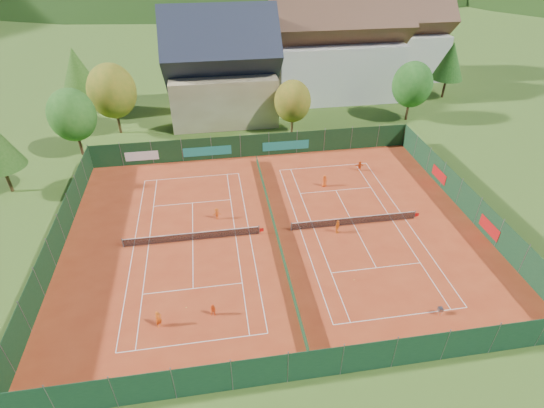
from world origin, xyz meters
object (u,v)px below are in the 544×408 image
at_px(player_right_far_a, 324,181).
at_px(ball_hopper, 440,309).
at_px(player_left_near, 159,319).
at_px(player_left_mid, 213,311).
at_px(chalet, 222,72).
at_px(hotel_block_a, 337,51).
at_px(player_right_near, 337,227).
at_px(player_right_far_b, 360,166).
at_px(player_left_far, 217,214).
at_px(hotel_block_b, 398,40).

bearing_deg(player_right_far_a, ball_hopper, 88.79).
relative_size(player_left_near, player_left_mid, 1.32).
relative_size(chalet, hotel_block_a, 0.75).
xyz_separation_m(player_left_near, player_left_mid, (4.07, 0.36, -0.19)).
xyz_separation_m(chalet, player_right_far_a, (9.91, -22.51, -5.90)).
bearing_deg(player_left_near, hotel_block_a, 16.85).
xyz_separation_m(hotel_block_a, player_right_far_a, (-9.09, -28.51, -6.66)).
bearing_deg(player_right_far_a, player_left_mid, 39.14).
bearing_deg(player_right_near, player_right_far_b, 13.52).
height_order(ball_hopper, player_left_near, player_left_near).
bearing_deg(chalet, player_right_far_a, -66.23).
height_order(player_left_near, player_right_near, player_left_near).
xyz_separation_m(hotel_block_a, ball_hopper, (-5.05, -48.17, -6.83)).
bearing_deg(player_right_near, player_left_near, 160.23).
bearing_deg(player_left_near, player_right_far_b, -1.26).
distance_m(hotel_block_a, player_right_far_b, 26.88).
height_order(hotel_block_a, ball_hopper, hotel_block_a).
bearing_deg(player_right_near, player_left_mid, 166.41).
relative_size(ball_hopper, player_right_near, 0.55).
distance_m(hotel_block_a, player_left_far, 39.87).
height_order(ball_hopper, player_right_far_a, player_right_far_a).
distance_m(chalet, player_left_mid, 40.16).
bearing_deg(player_right_far_b, hotel_block_b, -113.21).
distance_m(hotel_block_b, player_right_near, 51.36).
distance_m(hotel_block_a, player_left_near, 53.42).
xyz_separation_m(hotel_block_a, player_right_far_b, (-3.98, -25.72, -6.72)).
distance_m(chalet, player_left_near, 41.04).
bearing_deg(player_left_near, player_left_far, 25.87).
relative_size(chalet, player_left_near, 10.48).
bearing_deg(hotel_block_b, player_left_mid, -124.22).
xyz_separation_m(chalet, ball_hopper, (13.95, -42.17, -6.07)).
height_order(hotel_block_b, player_right_near, hotel_block_b).
xyz_separation_m(ball_hopper, player_left_mid, (-17.38, 2.61, 0.03)).
distance_m(player_left_mid, player_right_far_a, 21.65).
bearing_deg(player_left_mid, chalet, 106.58).
xyz_separation_m(hotel_block_b, player_left_far, (-35.50, -40.89, -5.97)).
bearing_deg(player_left_mid, hotel_block_b, 77.31).
xyz_separation_m(chalet, player_left_far, (-2.50, -26.89, -5.97)).
distance_m(ball_hopper, player_left_mid, 17.57).
xyz_separation_m(chalet, hotel_block_b, (33.00, 14.00, -0.01)).
bearing_deg(player_left_mid, player_left_far, 107.35).
height_order(player_left_far, player_right_far_a, player_right_far_a).
bearing_deg(hotel_block_b, ball_hopper, -108.73).
xyz_separation_m(ball_hopper, player_left_far, (-16.45, 15.28, 0.10)).
height_order(hotel_block_a, player_left_near, hotel_block_a).
relative_size(ball_hopper, player_left_mid, 0.68).
xyz_separation_m(chalet, player_left_near, (-7.49, -39.92, -5.85)).
height_order(hotel_block_b, player_right_far_a, hotel_block_b).
bearing_deg(chalet, player_left_near, -100.63).
bearing_deg(hotel_block_a, player_right_far_b, -98.80).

